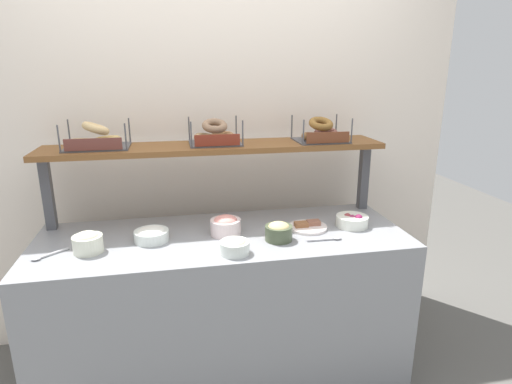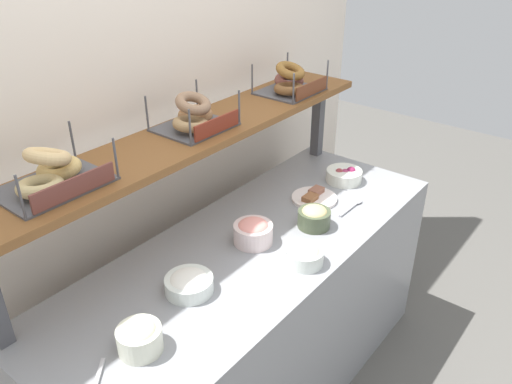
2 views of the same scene
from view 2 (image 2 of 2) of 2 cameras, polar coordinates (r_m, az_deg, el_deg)
back_wall at (r=2.26m, az=-11.48°, el=6.65°), size 3.11×0.06×2.40m
deli_counter at (r=2.35m, az=-0.39°, el=-14.37°), size 1.91×0.70×0.85m
shelf_riser_right at (r=2.78m, az=6.89°, el=7.98°), size 0.05×0.05×0.40m
upper_shelf at (r=2.04m, az=-6.43°, el=6.60°), size 1.87×0.32×0.03m
bowl_potato_salad at (r=1.65m, az=-12.82°, el=-15.43°), size 0.14×0.14×0.10m
bowl_cream_cheese at (r=1.84m, az=-7.46°, el=-10.00°), size 0.17×0.17×0.07m
bowl_lox_spread at (r=2.06m, az=-0.32°, el=-4.41°), size 0.16×0.16×0.10m
bowl_hummus at (r=2.18m, az=6.48°, el=-2.75°), size 0.14×0.14×0.10m
bowl_beet_salad at (r=2.57m, az=9.77°, el=1.85°), size 0.17×0.17×0.07m
bowl_scallion_spread at (r=1.96m, az=5.48°, el=-7.01°), size 0.14×0.14×0.08m
serving_plate_white at (r=2.39m, az=6.41°, el=-0.59°), size 0.21×0.21×0.04m
serving_spoon_by_edge at (r=2.37m, az=10.81°, el=-1.43°), size 0.18×0.03×0.01m
bagel_basket_plain at (r=1.68m, az=-21.81°, el=1.87°), size 0.33×0.26×0.15m
bagel_basket_everything at (r=2.03m, az=-6.86°, el=8.31°), size 0.28×0.25×0.14m
bagel_basket_cinnamon_raisin at (r=2.45m, az=3.84°, el=12.08°), size 0.29×0.27×0.14m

